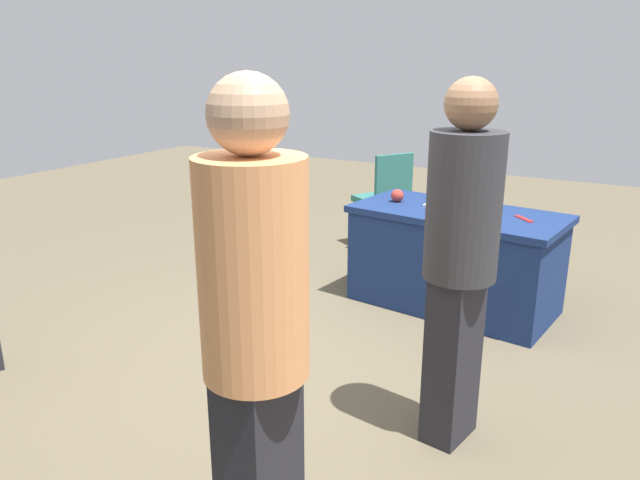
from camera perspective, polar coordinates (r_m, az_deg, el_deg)
The scene contains 8 objects.
ground_plane at distance 3.65m, azimuth -3.04°, elevation -13.34°, with size 14.40×14.40×0.00m, color brown.
table_foreground at distance 4.66m, azimuth 12.68°, elevation -1.73°, with size 1.61×0.95×0.76m.
chair_tucked_left at distance 5.94m, azimuth 6.25°, elevation 4.37°, with size 0.61×0.61×0.96m.
person_attendee_standing at distance 1.91m, azimuth -6.15°, elevation -8.70°, with size 0.34×0.34×1.81m.
person_attendee_browsing at distance 2.85m, azimuth 13.20°, elevation -0.90°, with size 0.39×0.39×1.77m.
laptop_silver at distance 4.69m, azimuth 12.25°, elevation 3.71°, with size 0.33×0.30×0.21m.
yarn_ball at distance 4.73m, azimuth 7.35°, elevation 4.21°, with size 0.10×0.10×0.10m, color #B2382D.
scissors_red at distance 4.43m, azimuth 18.78°, elevation 1.92°, with size 0.18×0.04×0.01m, color red.
Camera 1 is at (-1.71, 2.64, 1.85)m, focal length 33.71 mm.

